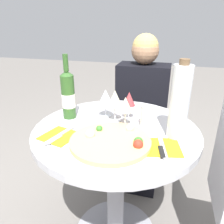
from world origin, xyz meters
The scene contains 13 objects.
dining_table centered at (0.00, 0.00, 0.55)m, with size 0.82×0.82×0.75m.
chair_behind_diner centered at (0.03, 0.78, 0.44)m, with size 0.37×0.37×0.92m.
seated_diner centered at (0.03, 0.64, 0.53)m, with size 0.40×0.47×1.17m.
pizza_large centered at (0.02, -0.15, 0.76)m, with size 0.36×0.36×0.05m.
wine_bottle centered at (-0.28, 0.06, 0.88)m, with size 0.07×0.07×0.34m.
tall_carafe centered at (0.29, -0.01, 0.92)m, with size 0.08×0.08×0.35m.
sugar_shaker centered at (0.14, 0.06, 0.80)m, with size 0.07×0.07×0.11m.
wine_glass_back_left centered at (-0.09, 0.12, 0.86)m, with size 0.08×0.08×0.16m.
wine_glass_back_right centered at (0.04, 0.12, 0.86)m, with size 0.07×0.07×0.15m.
wine_glass_center centered at (-0.03, 0.08, 0.87)m, with size 0.08×0.08×0.17m.
wine_glass_front_right centered at (0.04, 0.03, 0.86)m, with size 0.07×0.07×0.16m.
place_setting_left centered at (-0.23, -0.16, 0.75)m, with size 0.18×0.19×0.01m.
place_setting_right centered at (0.24, -0.13, 0.75)m, with size 0.18×0.19×0.01m.
Camera 1 is at (0.24, -0.95, 1.24)m, focal length 35.00 mm.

